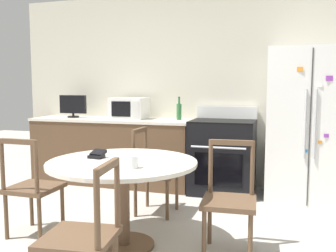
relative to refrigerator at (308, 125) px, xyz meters
The scene contains 14 objects.
back_wall 1.56m from the refrigerator, 164.10° to the left, with size 5.20×0.10×2.60m.
kitchen_counter 2.57m from the refrigerator, behind, with size 2.26×0.64×0.90m.
refrigerator is the anchor object (origin of this frame).
oven_range 1.08m from the refrigerator, behind, with size 0.79×0.68×1.08m.
microwave 2.30m from the refrigerator, behind, with size 0.47×0.37×0.29m.
countertop_tv 3.15m from the refrigerator, behind, with size 0.40×0.16×0.32m.
counter_bottle 1.61m from the refrigerator, behind, with size 0.07×0.07×0.30m.
dining_table 2.41m from the refrigerator, 129.93° to the right, with size 1.23×1.23×0.73m.
dining_chair_near 3.08m from the refrigerator, 117.57° to the right, with size 0.47×0.47×0.90m.
dining_chair_right 1.88m from the refrigerator, 111.56° to the right, with size 0.45×0.45×0.90m.
dining_chair_left 3.07m from the refrigerator, 142.35° to the right, with size 0.42×0.42×0.90m.
dining_chair_far 1.89m from the refrigerator, 148.49° to the right, with size 0.42×0.42×0.90m.
candle_glass 2.47m from the refrigerator, 123.19° to the right, with size 0.08×0.08×0.09m.
wallet 2.53m from the refrigerator, 135.13° to the right, with size 0.13×0.14×0.07m.
Camera 1 is at (1.17, -2.38, 1.35)m, focal length 40.00 mm.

